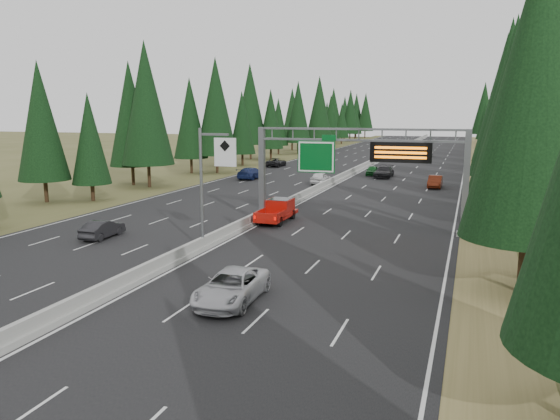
% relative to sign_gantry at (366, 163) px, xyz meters
% --- Properties ---
extents(road, '(32.00, 260.00, 0.08)m').
position_rel_sign_gantry_xyz_m(road, '(-8.92, 45.12, -5.23)').
color(road, black).
rests_on(road, ground).
extents(shoulder_right, '(3.60, 260.00, 0.06)m').
position_rel_sign_gantry_xyz_m(shoulder_right, '(8.88, 45.12, -5.24)').
color(shoulder_right, olive).
rests_on(shoulder_right, ground).
extents(shoulder_left, '(3.60, 260.00, 0.06)m').
position_rel_sign_gantry_xyz_m(shoulder_left, '(-26.72, 45.12, -5.24)').
color(shoulder_left, '#494B23').
rests_on(shoulder_left, ground).
extents(median_barrier, '(0.70, 260.00, 0.85)m').
position_rel_sign_gantry_xyz_m(median_barrier, '(-8.92, 45.12, -4.85)').
color(median_barrier, gray).
rests_on(median_barrier, road).
extents(sign_gantry, '(16.75, 0.98, 7.80)m').
position_rel_sign_gantry_xyz_m(sign_gantry, '(0.00, 0.00, 0.00)').
color(sign_gantry, slate).
rests_on(sign_gantry, road).
extents(hov_sign_pole, '(2.80, 0.50, 8.00)m').
position_rel_sign_gantry_xyz_m(hov_sign_pole, '(-8.33, -9.92, -0.54)').
color(hov_sign_pole, slate).
rests_on(hov_sign_pole, road).
extents(tree_row_right, '(12.17, 244.06, 18.79)m').
position_rel_sign_gantry_xyz_m(tree_row_right, '(12.88, 27.04, 4.01)').
color(tree_row_right, black).
rests_on(tree_row_right, ground).
extents(tree_row_left, '(11.97, 241.36, 18.67)m').
position_rel_sign_gantry_xyz_m(tree_row_left, '(-30.70, 38.50, 3.63)').
color(tree_row_left, black).
rests_on(tree_row_left, ground).
extents(silver_minivan, '(2.68, 5.46, 1.49)m').
position_rel_sign_gantry_xyz_m(silver_minivan, '(-2.94, -18.48, -4.44)').
color(silver_minivan, silver).
rests_on(silver_minivan, road).
extents(red_pickup, '(2.00, 5.60, 1.82)m').
position_rel_sign_gantry_xyz_m(red_pickup, '(-7.42, 0.92, -4.18)').
color(red_pickup, black).
rests_on(red_pickup, road).
extents(car_ahead_green, '(1.91, 4.14, 1.37)m').
position_rel_sign_gantry_xyz_m(car_ahead_green, '(-5.87, 37.21, -4.50)').
color(car_ahead_green, '#12501C').
rests_on(car_ahead_green, road).
extents(car_ahead_dkred, '(1.57, 4.45, 1.46)m').
position_rel_sign_gantry_xyz_m(car_ahead_dkred, '(3.58, 26.53, -4.46)').
color(car_ahead_dkred, '#5D1E0D').
rests_on(car_ahead_dkred, road).
extents(car_ahead_dkgrey, '(2.35, 5.55, 1.60)m').
position_rel_sign_gantry_xyz_m(car_ahead_dkgrey, '(-3.88, 35.13, -4.39)').
color(car_ahead_dkgrey, black).
rests_on(car_ahead_dkgrey, road).
extents(car_ahead_white, '(2.83, 5.37, 1.44)m').
position_rel_sign_gantry_xyz_m(car_ahead_white, '(-1.48, 74.71, -4.47)').
color(car_ahead_white, silver).
rests_on(car_ahead_white, road).
extents(car_ahead_far, '(1.70, 3.80, 1.27)m').
position_rel_sign_gantry_xyz_m(car_ahead_far, '(-4.37, 75.64, -4.55)').
color(car_ahead_far, black).
rests_on(car_ahead_far, road).
extents(car_onc_near, '(1.57, 4.02, 1.30)m').
position_rel_sign_gantry_xyz_m(car_onc_near, '(-17.37, -9.19, -4.54)').
color(car_onc_near, black).
rests_on(car_onc_near, road).
extents(car_onc_blue, '(2.61, 5.61, 1.59)m').
position_rel_sign_gantry_xyz_m(car_onc_blue, '(-20.75, 27.38, -4.40)').
color(car_onc_blue, navy).
rests_on(car_onc_blue, road).
extents(car_onc_white, '(1.86, 4.52, 1.53)m').
position_rel_sign_gantry_xyz_m(car_onc_white, '(-10.42, 25.41, -4.42)').
color(car_onc_white, silver).
rests_on(car_onc_white, road).
extents(car_onc_far, '(2.33, 5.05, 1.40)m').
position_rel_sign_gantry_xyz_m(car_onc_far, '(-23.42, 44.93, -4.49)').
color(car_onc_far, black).
rests_on(car_onc_far, road).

